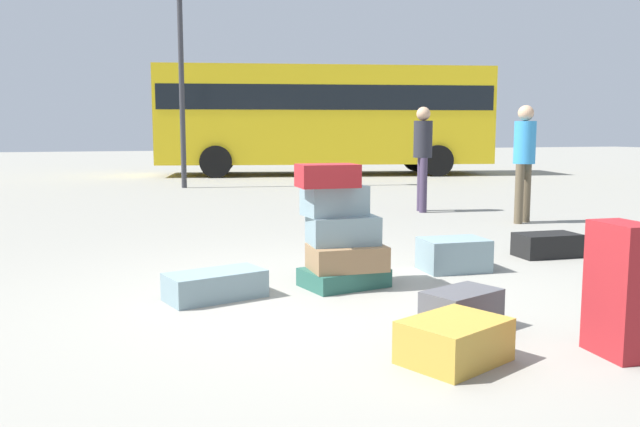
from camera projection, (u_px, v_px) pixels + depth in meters
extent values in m
plane|color=gray|center=(323.00, 299.00, 5.04)|extent=(80.00, 80.00, 0.00)
cube|color=#26594C|center=(344.00, 277.00, 5.45)|extent=(0.74, 0.58, 0.15)
cube|color=olive|center=(347.00, 257.00, 5.40)|extent=(0.63, 0.44, 0.20)
cube|color=gray|center=(343.00, 230.00, 5.45)|extent=(0.59, 0.43, 0.24)
cube|color=gray|center=(334.00, 201.00, 5.44)|extent=(0.52, 0.37, 0.25)
cube|color=maroon|center=(327.00, 176.00, 5.25)|extent=(0.49, 0.35, 0.19)
cube|color=maroon|center=(621.00, 290.00, 3.73)|extent=(0.25, 0.38, 0.78)
cube|color=gray|center=(215.00, 285.00, 5.05)|extent=(0.82, 0.55, 0.21)
cube|color=gray|center=(454.00, 255.00, 6.06)|extent=(0.62, 0.46, 0.30)
cube|color=black|center=(547.00, 245.00, 6.75)|extent=(0.65, 0.40, 0.24)
cube|color=#B28C33|center=(454.00, 341.00, 3.66)|extent=(0.69, 0.62, 0.24)
cube|color=#4C4C51|center=(462.00, 309.00, 4.27)|extent=(0.58, 0.47, 0.26)
cylinder|color=brown|center=(526.00, 193.00, 9.27)|extent=(0.12, 0.12, 0.84)
cylinder|color=brown|center=(519.00, 194.00, 9.12)|extent=(0.12, 0.12, 0.84)
cylinder|color=#338CCC|center=(525.00, 142.00, 9.10)|extent=(0.30, 0.30, 0.59)
sphere|color=tan|center=(526.00, 113.00, 9.05)|extent=(0.22, 0.22, 0.22)
cylinder|color=#3F334C|center=(421.00, 184.00, 10.59)|extent=(0.12, 0.12, 0.87)
cylinder|color=#3F334C|center=(423.00, 185.00, 10.37)|extent=(0.12, 0.12, 0.87)
cylinder|color=#26262D|center=(423.00, 139.00, 10.39)|extent=(0.30, 0.30, 0.59)
sphere|color=tan|center=(423.00, 114.00, 10.33)|extent=(0.22, 0.22, 0.22)
cube|color=yellow|center=(324.00, 116.00, 19.47)|extent=(10.03, 4.65, 2.80)
cube|color=black|center=(324.00, 99.00, 19.41)|extent=(9.85, 4.63, 0.70)
cylinder|color=black|center=(416.00, 157.00, 21.16)|extent=(0.93, 0.45, 0.90)
cylinder|color=black|center=(437.00, 161.00, 18.69)|extent=(0.93, 0.45, 0.90)
cylinder|color=black|center=(221.00, 158.00, 20.57)|extent=(0.93, 0.45, 0.90)
cylinder|color=black|center=(216.00, 162.00, 18.10)|extent=(0.93, 0.45, 0.90)
cylinder|color=#333338|center=(180.00, 40.00, 14.55)|extent=(0.12, 0.12, 6.66)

